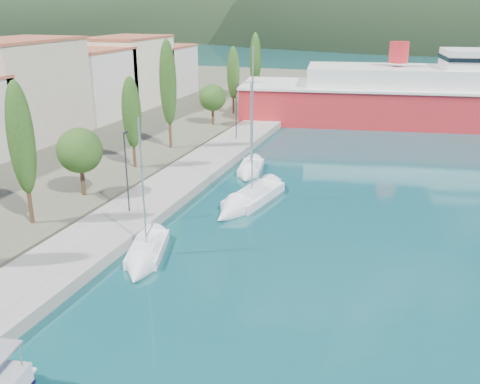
% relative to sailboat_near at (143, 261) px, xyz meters
% --- Properties ---
extents(ground, '(1400.00, 1400.00, 0.00)m').
position_rel_sailboat_near_xyz_m(ground, '(4.53, 111.72, -0.28)').
color(ground, '#11484D').
extents(quay, '(5.00, 88.00, 0.80)m').
position_rel_sailboat_near_xyz_m(quay, '(-4.47, 17.72, 0.12)').
color(quay, gray).
rests_on(quay, ground).
extents(town_buildings, '(9.20, 69.20, 11.30)m').
position_rel_sailboat_near_xyz_m(town_buildings, '(-27.47, 28.63, 5.29)').
color(town_buildings, beige).
rests_on(town_buildings, land_strip).
extents(tree_row, '(3.67, 62.33, 11.52)m').
position_rel_sailboat_near_xyz_m(tree_row, '(-10.03, 22.89, 5.62)').
color(tree_row, '#47301E').
rests_on(tree_row, land_strip).
extents(lamp_posts, '(0.15, 46.11, 6.06)m').
position_rel_sailboat_near_xyz_m(lamp_posts, '(-4.47, 7.26, 3.81)').
color(lamp_posts, '#2D2D33').
rests_on(lamp_posts, quay).
extents(sailboat_near, '(4.01, 7.26, 9.99)m').
position_rel_sailboat_near_xyz_m(sailboat_near, '(0.00, 0.00, 0.00)').
color(sailboat_near, silver).
rests_on(sailboat_near, ground).
extents(sailboat_mid, '(4.03, 9.75, 13.63)m').
position_rel_sailboat_near_xyz_m(sailboat_mid, '(2.70, 11.32, 0.05)').
color(sailboat_mid, silver).
rests_on(sailboat_mid, ground).
extents(sailboat_far, '(3.10, 6.67, 9.43)m').
position_rel_sailboat_near_xyz_m(sailboat_far, '(0.51, 19.98, -0.00)').
color(sailboat_far, silver).
rests_on(sailboat_far, ground).
extents(ferry, '(58.96, 21.52, 11.47)m').
position_rel_sailboat_near_xyz_m(ferry, '(19.93, 51.06, 3.21)').
color(ferry, red).
rests_on(ferry, ground).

